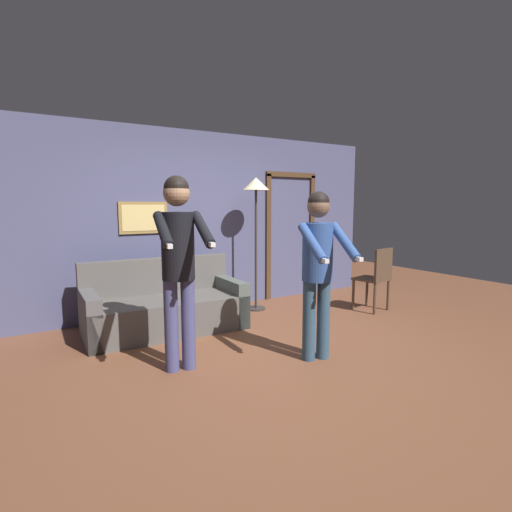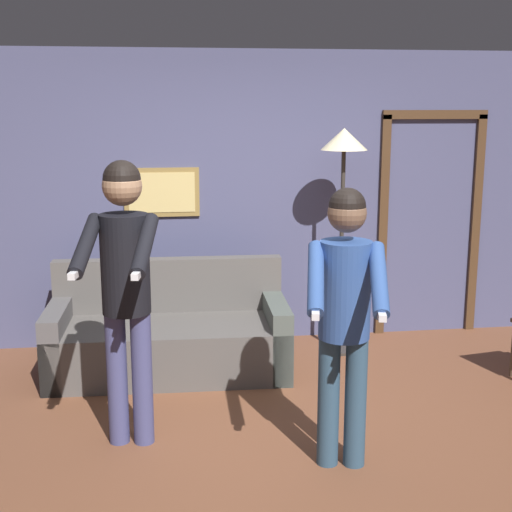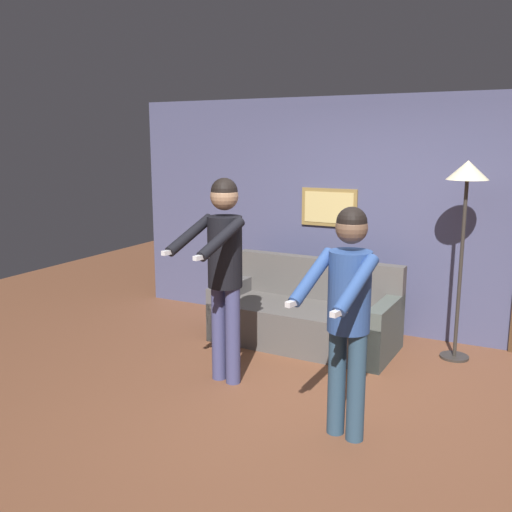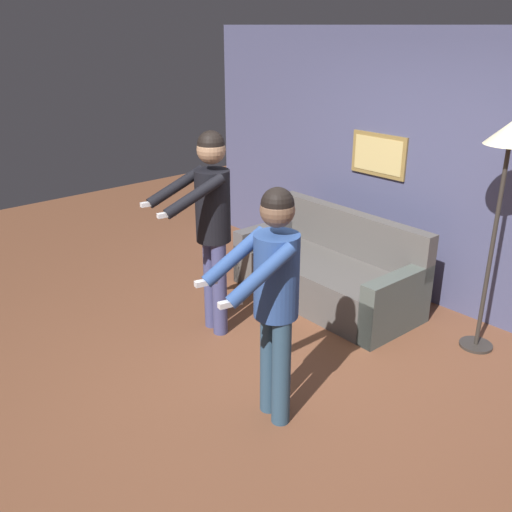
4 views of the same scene
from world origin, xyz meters
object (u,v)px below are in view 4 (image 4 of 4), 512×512
(couch, at_px, (328,274))
(torchiere_lamp, at_px, (507,156))
(person_standing_left, at_px, (211,214))
(person_standing_right, at_px, (274,287))

(couch, relative_size, torchiere_lamp, 0.99)
(torchiere_lamp, height_order, person_standing_left, torchiere_lamp)
(torchiere_lamp, xyz_separation_m, person_standing_left, (-1.75, -1.52, -0.56))
(torchiere_lamp, bearing_deg, couch, -169.68)
(torchiere_lamp, xyz_separation_m, person_standing_right, (-0.49, -1.98, -0.66))
(person_standing_left, bearing_deg, person_standing_right, -19.90)
(couch, relative_size, person_standing_left, 1.06)
(torchiere_lamp, relative_size, person_standing_left, 1.07)
(person_standing_right, bearing_deg, person_standing_left, 160.10)
(person_standing_left, bearing_deg, couch, 77.90)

